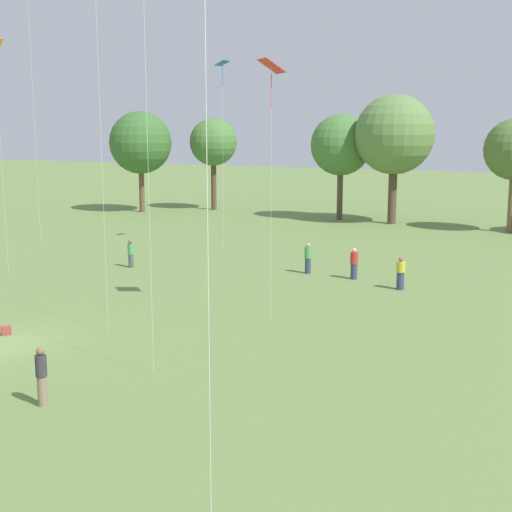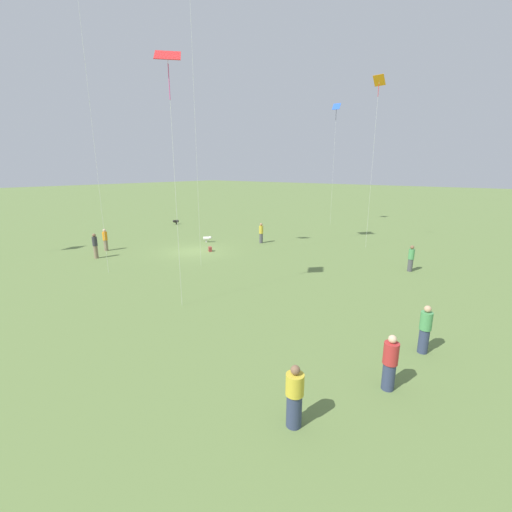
{
  "view_description": "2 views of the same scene",
  "coord_description": "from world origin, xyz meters",
  "px_view_note": "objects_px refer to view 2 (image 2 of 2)",
  "views": [
    {
      "loc": [
        20.8,
        -19.11,
        8.22
      ],
      "look_at": [
        6.99,
        7.98,
        2.75
      ],
      "focal_mm": 50.0,
      "sensor_mm": 36.0,
      "label": 1
    },
    {
      "loc": [
        17.47,
        20.07,
        6.32
      ],
      "look_at": [
        2.57,
        8.21,
        1.44
      ],
      "focal_mm": 24.0,
      "sensor_mm": 36.0,
      "label": 2
    }
  ],
  "objects_px": {
    "dog_0": "(207,238)",
    "person_7": "(294,397)",
    "person_1": "(261,233)",
    "kite_6": "(378,90)",
    "kite_2": "(168,65)",
    "person_3": "(425,330)",
    "dog_1": "(176,221)",
    "person_0": "(105,240)",
    "kite_3": "(336,113)",
    "picnic_bag_0": "(210,249)",
    "person_4": "(390,363)",
    "person_2": "(411,258)",
    "person_6": "(95,246)"
  },
  "relations": [
    {
      "from": "person_1",
      "to": "dog_1",
      "type": "height_order",
      "value": "person_1"
    },
    {
      "from": "dog_1",
      "to": "picnic_bag_0",
      "type": "xyz_separation_m",
      "value": [
        6.9,
        12.86,
        -0.18
      ]
    },
    {
      "from": "person_0",
      "to": "picnic_bag_0",
      "type": "xyz_separation_m",
      "value": [
        -4.96,
        6.62,
        -0.7
      ]
    },
    {
      "from": "kite_6",
      "to": "picnic_bag_0",
      "type": "relative_size",
      "value": 28.99
    },
    {
      "from": "person_3",
      "to": "picnic_bag_0",
      "type": "xyz_separation_m",
      "value": [
        -6.02,
        -16.93,
        -0.7
      ]
    },
    {
      "from": "dog_0",
      "to": "person_6",
      "type": "bearing_deg",
      "value": -57.3
    },
    {
      "from": "person_0",
      "to": "person_2",
      "type": "distance_m",
      "value": 22.35
    },
    {
      "from": "kite_6",
      "to": "picnic_bag_0",
      "type": "bearing_deg",
      "value": 95.58
    },
    {
      "from": "person_1",
      "to": "kite_6",
      "type": "relative_size",
      "value": 0.14
    },
    {
      "from": "kite_6",
      "to": "dog_0",
      "type": "distance_m",
      "value": 17.88
    },
    {
      "from": "dog_1",
      "to": "dog_0",
      "type": "bearing_deg",
      "value": 157.96
    },
    {
      "from": "kite_2",
      "to": "kite_3",
      "type": "height_order",
      "value": "kite_3"
    },
    {
      "from": "kite_6",
      "to": "dog_1",
      "type": "height_order",
      "value": "kite_6"
    },
    {
      "from": "dog_1",
      "to": "picnic_bag_0",
      "type": "height_order",
      "value": "dog_1"
    },
    {
      "from": "kite_3",
      "to": "picnic_bag_0",
      "type": "relative_size",
      "value": 29.21
    },
    {
      "from": "person_3",
      "to": "picnic_bag_0",
      "type": "distance_m",
      "value": 17.98
    },
    {
      "from": "person_1",
      "to": "person_4",
      "type": "relative_size",
      "value": 1.01
    },
    {
      "from": "kite_3",
      "to": "kite_2",
      "type": "bearing_deg",
      "value": -39.71
    },
    {
      "from": "person_4",
      "to": "person_7",
      "type": "height_order",
      "value": "person_4"
    },
    {
      "from": "dog_0",
      "to": "person_7",
      "type": "bearing_deg",
      "value": 8.65
    },
    {
      "from": "person_4",
      "to": "dog_1",
      "type": "height_order",
      "value": "person_4"
    },
    {
      "from": "person_6",
      "to": "person_4",
      "type": "bearing_deg",
      "value": 136.29
    },
    {
      "from": "kite_3",
      "to": "picnic_bag_0",
      "type": "distance_m",
      "value": 21.53
    },
    {
      "from": "person_2",
      "to": "person_4",
      "type": "distance_m",
      "value": 13.32
    },
    {
      "from": "person_1",
      "to": "person_7",
      "type": "distance_m",
      "value": 21.93
    },
    {
      "from": "person_1",
      "to": "kite_2",
      "type": "xyz_separation_m",
      "value": [
        13.48,
        5.64,
        9.48
      ]
    },
    {
      "from": "person_1",
      "to": "kite_3",
      "type": "distance_m",
      "value": 17.1
    },
    {
      "from": "kite_6",
      "to": "person_4",
      "type": "bearing_deg",
      "value": 163.12
    },
    {
      "from": "dog_1",
      "to": "person_6",
      "type": "bearing_deg",
      "value": 122.75
    },
    {
      "from": "person_0",
      "to": "kite_6",
      "type": "relative_size",
      "value": 0.13
    },
    {
      "from": "person_2",
      "to": "kite_6",
      "type": "xyz_separation_m",
      "value": [
        -5.02,
        -4.81,
        11.18
      ]
    },
    {
      "from": "person_3",
      "to": "kite_6",
      "type": "xyz_separation_m",
      "value": [
        -15.16,
        -7.94,
        11.14
      ]
    },
    {
      "from": "person_7",
      "to": "person_3",
      "type": "bearing_deg",
      "value": 23.55
    },
    {
      "from": "person_1",
      "to": "person_7",
      "type": "xyz_separation_m",
      "value": [
        16.84,
        14.05,
        -0.05
      ]
    },
    {
      "from": "kite_2",
      "to": "picnic_bag_0",
      "type": "distance_m",
      "value": 14.95
    },
    {
      "from": "person_7",
      "to": "dog_1",
      "type": "xyz_separation_m",
      "value": [
        -18.78,
        -28.14,
        -0.47
      ]
    },
    {
      "from": "person_3",
      "to": "dog_1",
      "type": "height_order",
      "value": "person_3"
    },
    {
      "from": "person_7",
      "to": "picnic_bag_0",
      "type": "bearing_deg",
      "value": 91.41
    },
    {
      "from": "person_6",
      "to": "kite_6",
      "type": "bearing_deg",
      "value": -169.19
    },
    {
      "from": "kite_2",
      "to": "person_3",
      "type": "bearing_deg",
      "value": 11.2
    },
    {
      "from": "person_0",
      "to": "dog_1",
      "type": "distance_m",
      "value": 13.41
    },
    {
      "from": "person_4",
      "to": "dog_0",
      "type": "distance_m",
      "value": 22.33
    },
    {
      "from": "person_0",
      "to": "person_6",
      "type": "bearing_deg",
      "value": 91.99
    },
    {
      "from": "person_2",
      "to": "dog_1",
      "type": "distance_m",
      "value": 26.81
    },
    {
      "from": "person_0",
      "to": "person_2",
      "type": "relative_size",
      "value": 1.05
    },
    {
      "from": "picnic_bag_0",
      "to": "person_3",
      "type": "bearing_deg",
      "value": 70.44
    },
    {
      "from": "person_2",
      "to": "person_6",
      "type": "height_order",
      "value": "person_6"
    },
    {
      "from": "person_6",
      "to": "dog_0",
      "type": "bearing_deg",
      "value": -141.93
    },
    {
      "from": "kite_2",
      "to": "dog_0",
      "type": "bearing_deg",
      "value": 128.77
    },
    {
      "from": "person_4",
      "to": "dog_1",
      "type": "relative_size",
      "value": 2.43
    }
  ]
}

